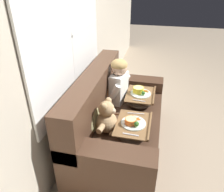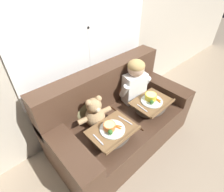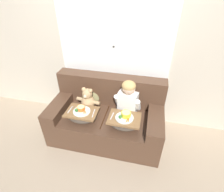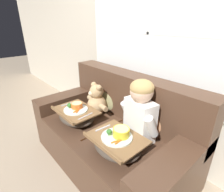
{
  "view_description": "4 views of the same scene",
  "coord_description": "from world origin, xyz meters",
  "px_view_note": "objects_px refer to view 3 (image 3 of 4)",
  "views": [
    {
      "loc": [
        -1.97,
        -0.35,
        1.81
      ],
      "look_at": [
        0.03,
        0.11,
        0.65
      ],
      "focal_mm": 35.0,
      "sensor_mm": 36.0,
      "label": 1
    },
    {
      "loc": [
        -1.03,
        -0.96,
        1.82
      ],
      "look_at": [
        -0.12,
        0.03,
        0.75
      ],
      "focal_mm": 28.0,
      "sensor_mm": 36.0,
      "label": 2
    },
    {
      "loc": [
        0.53,
        -1.89,
        2.11
      ],
      "look_at": [
        0.06,
        0.14,
        0.67
      ],
      "focal_mm": 28.0,
      "sensor_mm": 36.0,
      "label": 3
    },
    {
      "loc": [
        1.09,
        -0.93,
        1.39
      ],
      "look_at": [
        -0.09,
        0.13,
        0.7
      ],
      "focal_mm": 28.0,
      "sensor_mm": 36.0,
      "label": 4
    }
  ],
  "objects_px": {
    "child_figure": "(128,97)",
    "lap_tray_child": "(124,121)",
    "lap_tray_teddy": "(82,115)",
    "throw_pillow_behind_teddy": "(91,93)",
    "teddy_bear": "(88,100)",
    "throw_pillow_behind_child": "(129,98)",
    "couch": "(107,117)"
  },
  "relations": [
    {
      "from": "child_figure",
      "to": "lap_tray_child",
      "type": "height_order",
      "value": "child_figure"
    },
    {
      "from": "child_figure",
      "to": "lap_tray_teddy",
      "type": "bearing_deg",
      "value": -156.25
    },
    {
      "from": "throw_pillow_behind_teddy",
      "to": "teddy_bear",
      "type": "bearing_deg",
      "value": -90.26
    },
    {
      "from": "throw_pillow_behind_child",
      "to": "lap_tray_child",
      "type": "bearing_deg",
      "value": -89.92
    },
    {
      "from": "couch",
      "to": "child_figure",
      "type": "height_order",
      "value": "child_figure"
    },
    {
      "from": "throw_pillow_behind_teddy",
      "to": "couch",
      "type": "bearing_deg",
      "value": -30.48
    },
    {
      "from": "lap_tray_child",
      "to": "couch",
      "type": "bearing_deg",
      "value": 141.97
    },
    {
      "from": "couch",
      "to": "lap_tray_child",
      "type": "bearing_deg",
      "value": -38.03
    },
    {
      "from": "couch",
      "to": "throw_pillow_behind_teddy",
      "type": "xyz_separation_m",
      "value": [
        -0.3,
        0.18,
        0.28
      ]
    },
    {
      "from": "throw_pillow_behind_child",
      "to": "lap_tray_teddy",
      "type": "bearing_deg",
      "value": -145.53
    },
    {
      "from": "child_figure",
      "to": "teddy_bear",
      "type": "xyz_separation_m",
      "value": [
        -0.6,
        -0.0,
        -0.15
      ]
    },
    {
      "from": "teddy_bear",
      "to": "couch",
      "type": "bearing_deg",
      "value": -4.64
    },
    {
      "from": "couch",
      "to": "teddy_bear",
      "type": "relative_size",
      "value": 4.29
    },
    {
      "from": "throw_pillow_behind_child",
      "to": "child_figure",
      "type": "xyz_separation_m",
      "value": [
        -0.0,
        -0.15,
        0.13
      ]
    },
    {
      "from": "child_figure",
      "to": "teddy_bear",
      "type": "height_order",
      "value": "child_figure"
    },
    {
      "from": "throw_pillow_behind_teddy",
      "to": "teddy_bear",
      "type": "height_order",
      "value": "teddy_bear"
    },
    {
      "from": "throw_pillow_behind_child",
      "to": "throw_pillow_behind_teddy",
      "type": "relative_size",
      "value": 1.03
    },
    {
      "from": "throw_pillow_behind_child",
      "to": "child_figure",
      "type": "relative_size",
      "value": 0.69
    },
    {
      "from": "couch",
      "to": "lap_tray_teddy",
      "type": "relative_size",
      "value": 3.73
    },
    {
      "from": "throw_pillow_behind_child",
      "to": "lap_tray_teddy",
      "type": "xyz_separation_m",
      "value": [
        -0.6,
        -0.41,
        -0.1
      ]
    },
    {
      "from": "couch",
      "to": "teddy_bear",
      "type": "height_order",
      "value": "couch"
    },
    {
      "from": "throw_pillow_behind_teddy",
      "to": "lap_tray_teddy",
      "type": "height_order",
      "value": "throw_pillow_behind_teddy"
    },
    {
      "from": "lap_tray_child",
      "to": "lap_tray_teddy",
      "type": "height_order",
      "value": "lap_tray_child"
    },
    {
      "from": "throw_pillow_behind_child",
      "to": "teddy_bear",
      "type": "distance_m",
      "value": 0.62
    },
    {
      "from": "child_figure",
      "to": "lap_tray_teddy",
      "type": "height_order",
      "value": "child_figure"
    },
    {
      "from": "throw_pillow_behind_teddy",
      "to": "teddy_bear",
      "type": "xyz_separation_m",
      "value": [
        -0.0,
        -0.15,
        -0.02
      ]
    },
    {
      "from": "teddy_bear",
      "to": "child_figure",
      "type": "bearing_deg",
      "value": 0.37
    },
    {
      "from": "child_figure",
      "to": "teddy_bear",
      "type": "relative_size",
      "value": 1.42
    },
    {
      "from": "couch",
      "to": "throw_pillow_behind_teddy",
      "type": "distance_m",
      "value": 0.44
    },
    {
      "from": "throw_pillow_behind_child",
      "to": "teddy_bear",
      "type": "xyz_separation_m",
      "value": [
        -0.6,
        -0.15,
        -0.02
      ]
    },
    {
      "from": "lap_tray_teddy",
      "to": "throw_pillow_behind_child",
      "type": "bearing_deg",
      "value": 34.47
    },
    {
      "from": "lap_tray_child",
      "to": "teddy_bear",
      "type": "bearing_deg",
      "value": 156.66
    }
  ]
}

